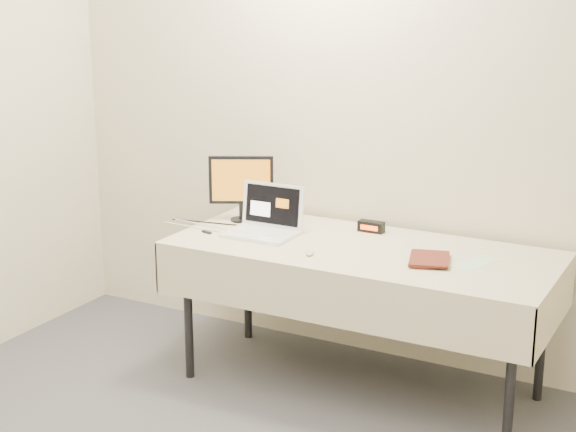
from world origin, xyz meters
The scene contains 9 objects.
back_wall centered at (0.00, 2.50, 1.35)m, with size 4.00×0.10×2.70m, color beige.
table centered at (0.00, 2.05, 0.68)m, with size 1.86×0.81×0.74m.
laptop centered at (-0.53, 2.03, 0.80)m, with size 0.35×0.28×0.24m.
monitor centered at (-0.76, 2.18, 0.94)m, with size 0.31×0.18×0.35m.
book centered at (0.28, 1.96, 0.86)m, with size 0.18×0.02×0.24m, color maroon.
alarm_clock centered at (-0.07, 2.31, 0.77)m, with size 0.13×0.06×0.06m.
clicker centered at (-0.17, 1.82, 0.75)m, with size 0.04×0.08×0.02m, color #BCBCBF.
paper_form centered at (0.56, 2.07, 0.74)m, with size 0.10×0.26×0.00m, color #B6E5B9.
usb_dongle centered at (-0.79, 1.90, 0.74)m, with size 0.06×0.02×0.01m, color black.
Camera 1 is at (1.60, -1.69, 2.00)m, focal length 55.00 mm.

